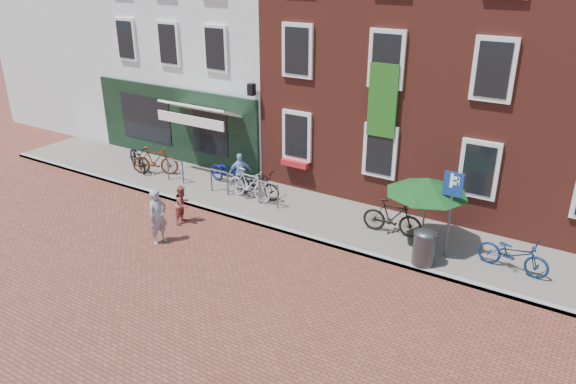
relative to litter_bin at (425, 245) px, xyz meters
The scene contains 19 objects.
ground 6.01m from the litter_bin, behind, with size 80.00×80.00×0.00m, color brown.
sidewalk 5.14m from the litter_bin, 166.41° to the left, with size 24.00×3.00×0.10m, color slate.
building_stucco 13.41m from the litter_bin, 148.57° to the left, with size 8.00×8.00×9.00m, color silver.
building_brick_mid 8.91m from the litter_bin, 120.61° to the left, with size 6.00×8.00×10.00m, color maroon.
building_brick_right 8.24m from the litter_bin, 73.10° to the left, with size 6.00×8.00×10.00m, color maroon.
filler_left 20.02m from the litter_bin, 160.06° to the left, with size 7.00×8.00×9.00m, color silver.
litter_bin is the anchor object (origin of this frame).
parking_sign 1.35m from the litter_bin, 62.77° to the left, with size 0.50×0.07×2.43m.
parasol 1.70m from the litter_bin, 111.52° to the left, with size 2.25×2.25×2.11m.
woman 7.33m from the litter_bin, 159.07° to the right, with size 0.59×0.39×1.61m, color gray.
boy 7.25m from the litter_bin, 169.69° to the right, with size 0.59×0.46×1.21m, color #9E463E.
cafe_person 7.11m from the litter_bin, 168.39° to the left, with size 0.79×0.33×1.35m, color #8AABDD.
bicycle_0 11.60m from the litter_bin, behind, with size 0.63×1.80×0.94m, color black.
bicycle_1 10.65m from the litter_bin, behind, with size 0.49×1.74×1.05m, color #4F1E0C.
bicycle_2 7.86m from the litter_bin, 167.90° to the left, with size 0.63×1.80×0.94m, color #080C63.
bicycle_3 6.39m from the litter_bin, behind, with size 0.49×1.74×1.05m, color #A4A4A6.
bicycle_4 6.34m from the litter_bin, 168.00° to the left, with size 0.63×1.80×0.94m, color black.
bicycle_5 1.81m from the litter_bin, 138.90° to the left, with size 0.49×1.74×1.05m, color black.
bicycle_6 2.22m from the litter_bin, 24.16° to the left, with size 0.63×1.80×0.94m, color #0D254D.
Camera 1 is at (9.52, -12.11, 7.50)m, focal length 34.04 mm.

